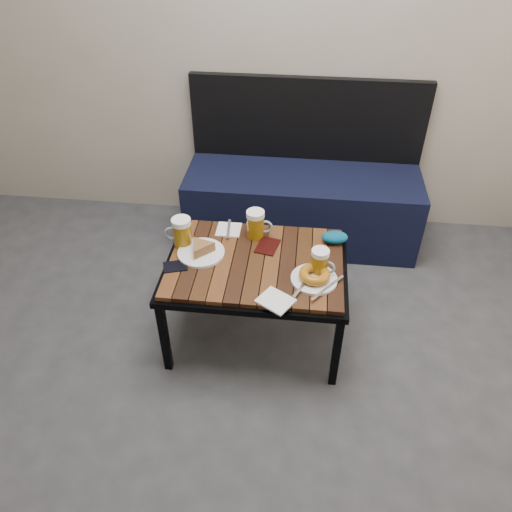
# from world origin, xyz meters

# --- Properties ---
(ground) EXTENTS (4.00, 4.00, 0.00)m
(ground) POSITION_xyz_m (0.00, 0.00, 0.00)
(ground) COLOR #2D2D30
(ground) RESTS_ON ground
(bench) EXTENTS (1.40, 0.50, 0.95)m
(bench) POSITION_xyz_m (0.28, 1.76, 0.27)
(bench) COLOR black
(bench) RESTS_ON ground
(cafe_table) EXTENTS (0.84, 0.62, 0.47)m
(cafe_table) POSITION_xyz_m (0.10, 0.88, 0.43)
(cafe_table) COLOR black
(cafe_table) RESTS_ON ground
(beer_mug_left) EXTENTS (0.13, 0.09, 0.15)m
(beer_mug_left) POSITION_xyz_m (-0.27, 0.97, 0.55)
(beer_mug_left) COLOR #8F630B
(beer_mug_left) RESTS_ON cafe_table
(beer_mug_centre) EXTENTS (0.13, 0.09, 0.14)m
(beer_mug_centre) POSITION_xyz_m (0.07, 1.08, 0.54)
(beer_mug_centre) COLOR #8F630B
(beer_mug_centre) RESTS_ON cafe_table
(beer_mug_right) EXTENTS (0.12, 0.10, 0.13)m
(beer_mug_right) POSITION_xyz_m (0.39, 0.83, 0.54)
(beer_mug_right) COLOR #8F630B
(beer_mug_right) RESTS_ON cafe_table
(plate_pie) EXTENTS (0.22, 0.22, 0.06)m
(plate_pie) POSITION_xyz_m (-0.16, 0.91, 0.50)
(plate_pie) COLOR white
(plate_pie) RESTS_ON cafe_table
(plate_bagel) EXTENTS (0.23, 0.25, 0.06)m
(plate_bagel) POSITION_xyz_m (0.36, 0.78, 0.50)
(plate_bagel) COLOR white
(plate_bagel) RESTS_ON cafe_table
(napkin_left) EXTENTS (0.12, 0.16, 0.01)m
(napkin_left) POSITION_xyz_m (-0.07, 1.11, 0.48)
(napkin_left) COLOR white
(napkin_left) RESTS_ON cafe_table
(napkin_right) EXTENTS (0.18, 0.17, 0.01)m
(napkin_right) POSITION_xyz_m (0.21, 0.63, 0.48)
(napkin_right) COLOR white
(napkin_right) RESTS_ON cafe_table
(passport_navy) EXTENTS (0.13, 0.11, 0.01)m
(passport_navy) POSITION_xyz_m (-0.26, 0.80, 0.47)
(passport_navy) COLOR black
(passport_navy) RESTS_ON cafe_table
(passport_burgundy) EXTENTS (0.12, 0.15, 0.01)m
(passport_burgundy) POSITION_xyz_m (0.14, 1.00, 0.48)
(passport_burgundy) COLOR black
(passport_burgundy) RESTS_ON cafe_table
(knit_pouch) EXTENTS (0.14, 0.10, 0.05)m
(knit_pouch) POSITION_xyz_m (0.46, 1.07, 0.50)
(knit_pouch) COLOR navy
(knit_pouch) RESTS_ON cafe_table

